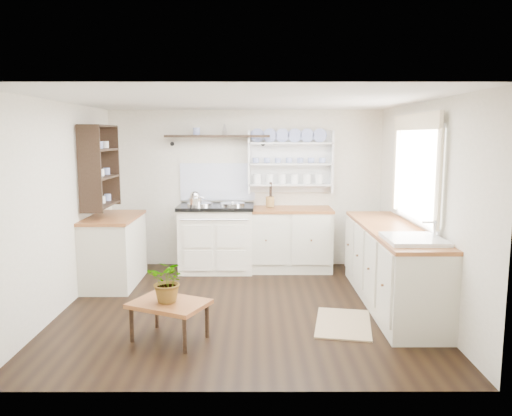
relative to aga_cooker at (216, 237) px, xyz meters
The scene contains 19 objects.
floor 1.69m from the aga_cooker, 75.11° to the right, with size 4.00×3.80×0.01m, color black.
wall_back 0.85m from the aga_cooker, 38.36° to the left, with size 4.00×0.02×2.30m, color beige.
wall_right 2.96m from the aga_cooker, 33.00° to the right, with size 0.02×3.80×2.30m, color beige.
wall_left 2.33m from the aga_cooker, 135.24° to the right, with size 0.02×3.80×2.30m, color beige.
ceiling 2.44m from the aga_cooker, 75.11° to the right, with size 4.00×3.80×0.01m, color white.
window 2.96m from the aga_cooker, 30.96° to the right, with size 0.08×1.55×1.22m.
aga_cooker is the anchor object (origin of this frame).
back_cabinets 1.02m from the aga_cooker, ahead, with size 1.27×0.63×0.90m.
right_cabinets 2.58m from the aga_cooker, 34.77° to the right, with size 0.62×2.43×0.90m.
belfast_sink 3.08m from the aga_cooker, 46.35° to the right, with size 0.55×0.60×0.45m.
left_cabinets 1.45m from the aga_cooker, 152.43° to the right, with size 0.62×1.13×0.90m.
plate_rack 1.54m from the aga_cooker, 15.39° to the left, with size 1.20×0.22×0.90m.
high_shelf 1.44m from the aga_cooker, 85.22° to the left, with size 1.50×0.29×0.16m.
left_shelving 1.90m from the aga_cooker, 154.79° to the right, with size 0.28×0.80×1.05m, color black.
kettle 0.64m from the aga_cooker, 156.85° to the right, with size 0.18×0.18×0.22m, color silver, non-canonical shape.
utensil_crock 0.93m from the aga_cooker, ahead, with size 0.13×0.13×0.15m, color olive.
center_table 2.50m from the aga_cooker, 95.91° to the right, with size 0.83×0.74×0.37m.
potted_plant 2.50m from the aga_cooker, 95.91° to the right, with size 0.37×0.32×0.41m, color #3F7233.
floor_rug 2.61m from the aga_cooker, 55.10° to the right, with size 0.55×0.85×0.02m, color #958156.
Camera 1 is at (0.14, -5.45, 1.93)m, focal length 35.00 mm.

